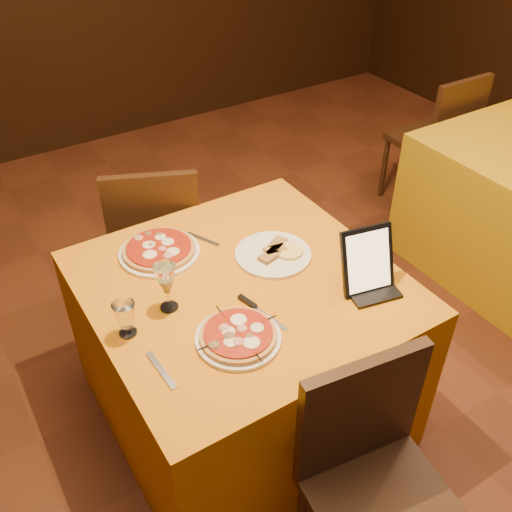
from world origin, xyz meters
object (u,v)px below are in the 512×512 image
water_glass (126,319)px  tablet (367,260)px  main_table (243,351)px  pizza_far (159,251)px  chair_main_near (385,507)px  pizza_near (238,336)px  chair_side_far (429,139)px  wine_glass (167,287)px  chair_main_far (158,236)px

water_glass → tablet: size_ratio=0.53×
main_table → pizza_far: (-0.19, 0.31, 0.39)m
chair_main_near → pizza_near: size_ratio=3.20×
chair_side_far → pizza_far: size_ratio=2.87×
chair_main_near → wine_glass: 0.98m
main_table → tablet: size_ratio=4.51×
main_table → water_glass: 0.64m
wine_glass → pizza_near: bearing=-64.3°
chair_main_far → pizza_near: (-0.16, -1.07, 0.31)m
main_table → chair_main_far: bearing=90.0°
pizza_near → water_glass: 0.37m
chair_main_near → chair_side_far: size_ratio=1.00×
wine_glass → water_glass: wine_glass is taller
main_table → water_glass: bearing=-176.2°
main_table → chair_main_near: size_ratio=1.21×
pizza_near → tablet: size_ratio=1.17×
main_table → chair_main_far: size_ratio=1.21×
chair_main_far → chair_main_near: bearing=113.7°
chair_side_far → chair_main_near: bearing=41.9°
pizza_far → main_table: bearing=-59.0°
wine_glass → chair_side_far: bearing=21.2°
pizza_far → tablet: (0.55, -0.57, 0.10)m
pizza_near → wine_glass: 0.30m
main_table → tablet: bearing=-35.4°
main_table → wine_glass: 0.55m
chair_side_far → water_glass: chair_side_far is taller
pizza_far → chair_main_near: bearing=-80.7°
pizza_near → wine_glass: size_ratio=1.50×
chair_main_near → chair_main_far: bearing=98.0°
main_table → tablet: 0.67m
main_table → chair_main_near: chair_main_near is taller
main_table → tablet: (0.37, -0.26, 0.49)m
chair_main_far → main_table: bearing=113.7°
chair_main_far → pizza_far: chair_main_far is taller
chair_main_far → pizza_near: chair_main_far is taller
chair_side_far → pizza_near: bearing=28.6°
main_table → chair_main_near: bearing=-90.0°
pizza_near → tablet: (0.53, -0.01, 0.10)m
main_table → pizza_near: 0.49m
chair_main_far → tablet: 1.21m
wine_glass → water_glass: size_ratio=1.46×
pizza_near → tablet: 0.54m
chair_main_near → pizza_near: chair_main_near is taller
pizza_far → pizza_near: bearing=-87.4°
main_table → chair_main_far: (0.00, 0.82, 0.08)m
chair_main_near → tablet: (0.37, 0.58, 0.41)m
water_glass → tablet: tablet is taller
pizza_far → water_glass: 0.44m
tablet → wine_glass: bearing=169.0°
main_table → wine_glass: size_ratio=5.79×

